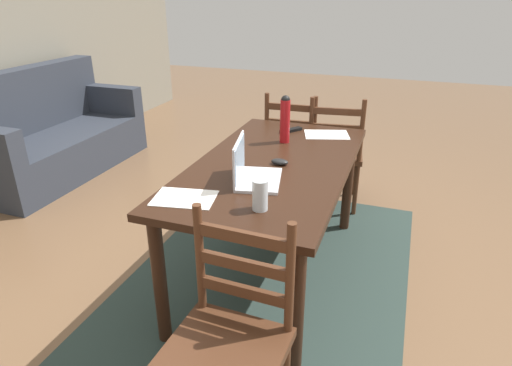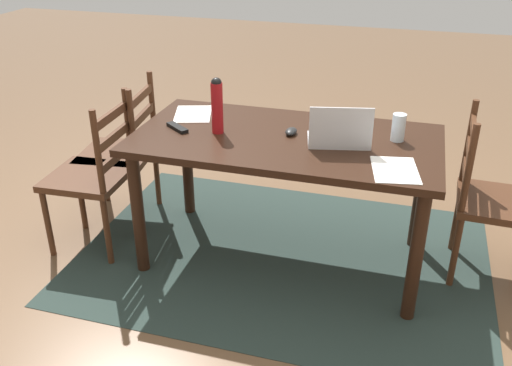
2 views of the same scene
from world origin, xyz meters
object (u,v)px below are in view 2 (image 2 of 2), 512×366
dining_table (285,153)px  chair_right_far (94,176)px  chair_right_near (123,153)px  water_bottle (217,105)px  computer_mouse (291,131)px  drinking_glass (398,127)px  chair_left_near (492,200)px  laptop (339,135)px  tv_remote (177,128)px

dining_table → chair_right_far: 1.15m
dining_table → chair_right_near: size_ratio=1.73×
water_bottle → computer_mouse: 0.43m
chair_right_far → dining_table: bearing=-171.3°
drinking_glass → chair_right_near: bearing=-2.0°
chair_left_near → laptop: (0.82, 0.21, 0.37)m
chair_left_near → laptop: size_ratio=2.63×
chair_right_near → computer_mouse: bearing=173.2°
computer_mouse → tv_remote: 0.63m
chair_right_far → tv_remote: (-0.51, -0.11, 0.32)m
chair_left_near → computer_mouse: 1.15m
tv_remote → water_bottle: bearing=131.5°
chair_right_near → computer_mouse: (-1.13, 0.13, 0.33)m
water_bottle → drinking_glass: bearing=-170.4°
chair_left_near → laptop: 0.92m
water_bottle → drinking_glass: (-0.95, -0.16, -0.09)m
drinking_glass → chair_left_near: bearing=-174.1°
chair_left_near → dining_table: bearing=8.9°
chair_right_far → laptop: size_ratio=2.63×
water_bottle → chair_right_near: bearing=-16.6°
chair_left_near → chair_right_far: (2.23, 0.34, 0.00)m
computer_mouse → tv_remote: computer_mouse is taller
dining_table → tv_remote: 0.62m
chair_right_near → chair_left_near: bearing=179.9°
water_bottle → computer_mouse: water_bottle is taller
chair_right_near → water_bottle: bearing=163.4°
laptop → tv_remote: (0.90, 0.03, -0.05)m
tv_remote → chair_right_far: bearing=-41.3°
laptop → water_bottle: size_ratio=1.17×
chair_left_near → computer_mouse: bearing=6.8°
chair_left_near → chair_right_near: (2.23, -0.00, 0.00)m
drinking_glass → dining_table: bearing=11.6°
chair_right_near → laptop: (-1.40, 0.21, 0.37)m
chair_left_near → drinking_glass: bearing=5.9°
chair_right_near → chair_right_far: size_ratio=1.00×
water_bottle → drinking_glass: water_bottle is taller
dining_table → drinking_glass: bearing=-168.4°
drinking_glass → tv_remote: (1.18, 0.18, -0.06)m
chair_right_far → chair_left_near: bearing=-171.2°
chair_right_near → dining_table: bearing=170.9°
dining_table → tv_remote: tv_remote is taller
tv_remote → chair_left_near: bearing=134.4°
dining_table → laptop: size_ratio=4.57×
chair_right_far → computer_mouse: chair_right_far is taller
chair_right_far → drinking_glass: (-1.69, -0.29, 0.38)m
laptop → drinking_glass: (-0.29, -0.15, 0.02)m
chair_right_near → drinking_glass: 1.73m
laptop → drinking_glass: bearing=-151.9°
water_bottle → tv_remote: 0.28m
laptop → computer_mouse: (0.27, -0.08, -0.04)m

